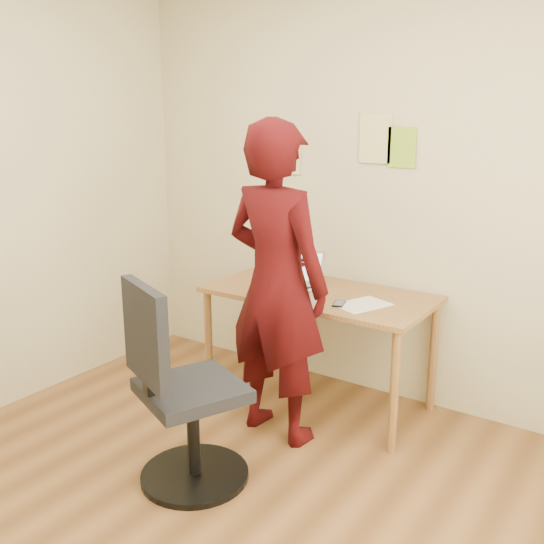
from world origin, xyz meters
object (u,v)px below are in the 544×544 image
Objects in this scene: desk at (318,305)px; office_chair at (179,400)px; person at (276,284)px; phone at (339,304)px; laptop at (294,279)px.

desk is 1.32× the size of office_chair.
person is (-0.00, -0.47, 0.24)m from desk.
person reaches higher than desk.
office_chair is (-0.34, -1.00, -0.29)m from phone.
office_chair is (-0.11, -1.16, -0.20)m from desk.
person reaches higher than office_chair.
phone is at bearing -121.94° from person.
phone is at bearing 94.93° from office_chair.
phone is (0.42, -0.18, -0.05)m from laptop.
laptop is (-0.19, 0.02, 0.14)m from desk.
phone is (0.23, -0.16, 0.09)m from desk.
office_chair is 0.83m from person.
person is at bearing -142.15° from phone.
person is at bearing -67.35° from laptop.
office_chair is at bearing -123.91° from phone.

